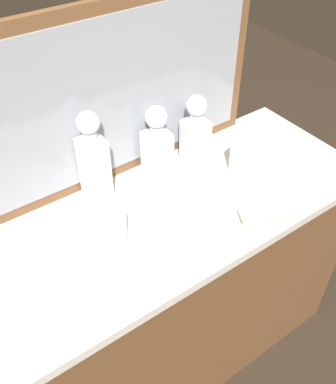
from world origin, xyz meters
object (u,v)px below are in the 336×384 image
Objects in this scene: crystal_decanter_far_left at (94,164)px; silver_brush_left at (265,215)px; crystal_decanter_center at (157,148)px; crystal_decanter_left at (195,136)px; crystal_tumbler_far_right at (241,159)px; crystal_tumbler_rear at (113,229)px.

crystal_decanter_far_left is 0.56m from silver_brush_left.
crystal_decanter_center is 0.15m from crystal_decanter_left.
crystal_decanter_far_left is at bearing 159.22° from crystal_tumbler_far_right.
silver_brush_left is (-0.00, -0.37, -0.09)m from crystal_decanter_left.
crystal_decanter_center is at bearing 173.57° from crystal_decanter_left.
crystal_decanter_left is 2.50× the size of crystal_tumbler_far_right.
crystal_decanter_left is at bearing 123.43° from crystal_tumbler_far_right.
crystal_tumbler_far_right is at bearing -56.57° from crystal_decanter_left.
crystal_decanter_left is at bearing 21.50° from crystal_tumbler_rear.
crystal_tumbler_rear is (-0.53, -0.03, -0.00)m from crystal_tumbler_far_right.
crystal_decanter_left is 0.83× the size of crystal_decanter_far_left.
crystal_decanter_center reaches higher than crystal_tumbler_rear.
silver_brush_left is at bearing -47.13° from crystal_decanter_far_left.
crystal_tumbler_rear is at bearing -146.48° from crystal_decanter_center.
crystal_tumbler_far_right is 0.25m from silver_brush_left.
crystal_decanter_center is at bearing -4.83° from crystal_decanter_far_left.
crystal_decanter_left is at bearing 89.34° from silver_brush_left.
crystal_tumbler_rear is 0.58× the size of silver_brush_left.
crystal_decanter_left reaches higher than crystal_tumbler_rear.
crystal_decanter_far_left reaches higher than crystal_decanter_center.
crystal_decanter_far_left is 0.23m from crystal_tumbler_rear.
crystal_tumbler_rear is at bearing -105.39° from crystal_decanter_far_left.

